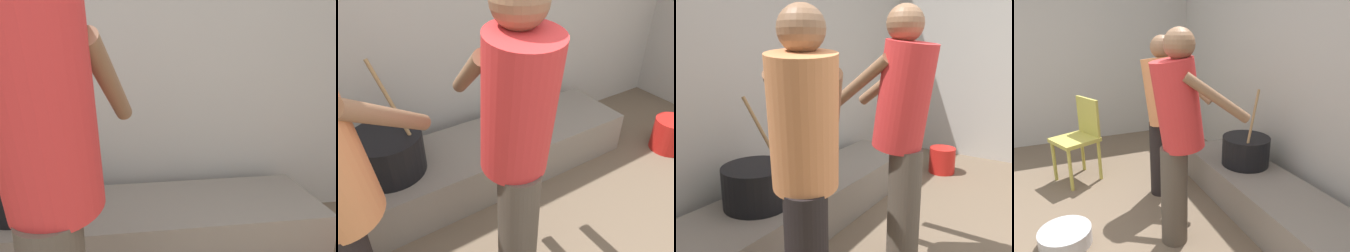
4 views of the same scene
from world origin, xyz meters
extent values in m
cube|color=#ADA8A0|center=(0.00, 2.32, 1.22)|extent=(5.64, 0.20, 2.44)
cube|color=slate|center=(0.23, 1.80, 0.17)|extent=(2.50, 0.60, 0.33)
cylinder|color=black|center=(-0.33, 1.84, 0.47)|extent=(0.45, 0.45, 0.27)
cylinder|color=#937047|center=(-0.25, 1.84, 0.80)|extent=(0.17, 0.22, 0.51)
cylinder|color=#D17F4C|center=(-0.67, 1.12, 1.04)|extent=(0.48, 0.47, 0.63)
sphere|color=brown|center=(-0.66, 1.13, 1.43)|extent=(0.20, 0.20, 0.20)
cylinder|color=brown|center=(-0.41, 1.15, 1.10)|extent=(0.40, 0.33, 0.35)
cylinder|color=brown|center=(-0.57, 1.36, 1.10)|extent=(0.40, 0.33, 0.35)
cylinder|color=#4C4238|center=(0.05, 0.95, 0.38)|extent=(0.20, 0.20, 0.77)
cylinder|color=red|center=(0.06, 0.98, 1.08)|extent=(0.37, 0.44, 0.66)
sphere|color=brown|center=(0.06, 0.99, 1.49)|extent=(0.21, 0.21, 0.21)
cylinder|color=brown|center=(0.24, 1.18, 1.15)|extent=(0.17, 0.47, 0.36)
cylinder|color=brown|center=(-0.03, 1.24, 1.15)|extent=(0.17, 0.47, 0.36)
cylinder|color=red|center=(1.84, 1.28, 0.14)|extent=(0.28, 0.28, 0.28)
camera|label=1|loc=(0.30, 0.11, 1.26)|focal=32.26mm
camera|label=2|loc=(-0.60, 0.04, 1.72)|focal=35.64mm
camera|label=3|loc=(-1.72, 0.20, 1.34)|focal=35.62mm
camera|label=4|loc=(1.96, 0.20, 1.59)|focal=33.26mm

